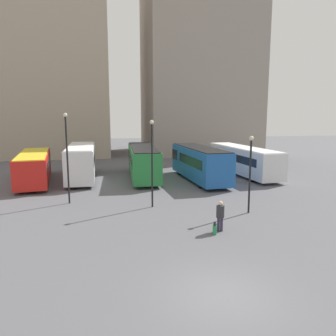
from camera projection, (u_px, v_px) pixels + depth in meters
ground_plane at (223, 295)px, 11.37m from camera, size 160.00×160.00×0.00m
building_block_left at (41, 48)px, 49.55m from camera, size 19.65×14.35×32.51m
building_block_right at (198, 54)px, 54.16m from camera, size 17.37×16.33×32.49m
bus_0 at (34, 166)px, 30.44m from camera, size 3.88×10.87×2.75m
bus_1 at (81, 161)px, 31.83m from camera, size 2.68×9.96×3.29m
bus_2 at (143, 161)px, 32.78m from camera, size 2.96×11.53×3.11m
bus_3 at (199, 162)px, 31.33m from camera, size 3.19×10.48×3.19m
bus_4 at (242, 159)px, 34.56m from camera, size 3.35×12.24×2.91m
traveler at (220, 213)px, 17.52m from camera, size 0.56×0.56×1.68m
suitcase at (215, 229)px, 17.25m from camera, size 0.34×0.46×0.70m
lamp_post_0 at (67, 152)px, 22.69m from camera, size 0.28×0.28×6.35m
lamp_post_1 at (250, 168)px, 20.54m from camera, size 0.28×0.28×4.91m
lamp_post_2 at (152, 157)px, 21.82m from camera, size 0.28×0.28×5.88m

